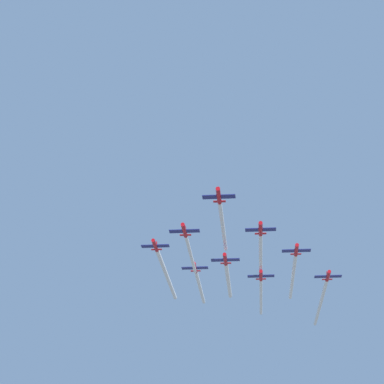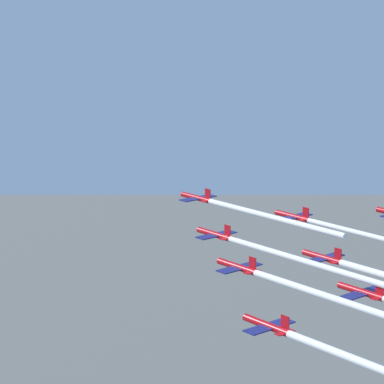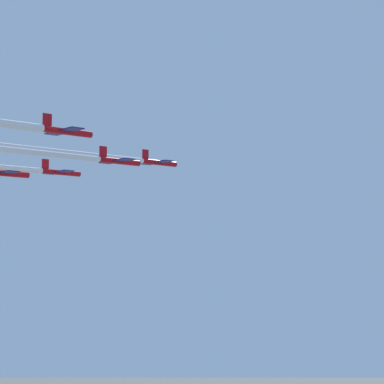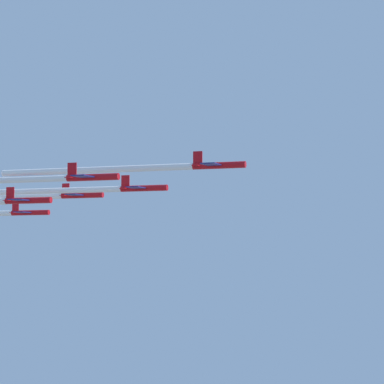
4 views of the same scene
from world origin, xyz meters
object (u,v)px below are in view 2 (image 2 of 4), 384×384
object	(u,v)px
jet_2	(293,216)
jet_6	(268,326)
jet_3	(238,267)
jet_4	(324,257)
jet_0	(197,198)
jet_7	(363,292)
jet_1	(215,234)

from	to	relation	value
jet_2	jet_6	bearing A→B (deg)	-139.64
jet_3	jet_4	world-z (taller)	jet_3
jet_0	jet_7	world-z (taller)	jet_0
jet_1	jet_3	size ratio (longest dim) A/B	1.00
jet_2	jet_7	distance (m)	37.83
jet_1	jet_0	bearing A→B (deg)	59.53
jet_1	jet_4	world-z (taller)	jet_1
jet_7	jet_3	bearing A→B (deg)	120.47
jet_0	jet_1	bearing A→B (deg)	-120.47
jet_0	jet_3	bearing A→B (deg)	-120.47
jet_3	jet_7	world-z (taller)	jet_3
jet_6	jet_0	bearing A→B (deg)	59.53
jet_0	jet_1	xyz separation A→B (m)	(13.07, -13.63, -2.32)
jet_4	jet_7	world-z (taller)	jet_7
jet_3	jet_4	distance (m)	19.26
jet_2	jet_0	bearing A→B (deg)	120.47
jet_2	jet_3	size ratio (longest dim) A/B	1.00
jet_0	jet_1	size ratio (longest dim) A/B	1.00
jet_2	jet_4	distance (m)	19.04
jet_0	jet_4	xyz separation A→B (m)	(31.33, -8.82, -4.58)
jet_1	jet_7	world-z (taller)	jet_1
jet_1	jet_2	world-z (taller)	jet_2
jet_2	jet_7	world-z (taller)	jet_2
jet_3	jet_6	size ratio (longest dim) A/B	1.00
jet_7	jet_1	bearing A→B (deg)	90.00
jet_2	jet_6	xyz separation A→B (m)	(20.96, -45.68, -2.85)
jet_4	jet_7	xyz separation A→B (m)	(13.07, -13.63, 0.24)
jet_4	jet_7	bearing A→B (deg)	-120.47
jet_2	jet_7	size ratio (longest dim) A/B	1.00
jet_1	jet_4	bearing A→B (deg)	-59.53
jet_0	jet_1	world-z (taller)	jet_0
jet_3	jet_6	bearing A→B (deg)	-120.47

